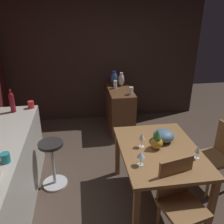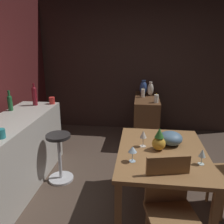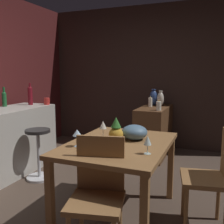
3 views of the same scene
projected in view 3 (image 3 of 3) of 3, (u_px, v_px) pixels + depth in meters
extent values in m
plane|color=#47382D|center=(97.00, 208.00, 2.73)|extent=(9.00, 9.00, 0.00)
cube|color=#33231E|center=(140.00, 77.00, 4.98)|extent=(0.10, 4.40, 2.60)
cube|color=olive|center=(119.00, 145.00, 2.48)|extent=(1.21, 0.91, 0.04)
cube|color=olive|center=(50.00, 200.00, 2.17)|extent=(0.06, 0.06, 0.70)
cube|color=olive|center=(104.00, 159.00, 3.19)|extent=(0.06, 0.06, 0.70)
cube|color=olive|center=(144.00, 220.00, 1.87)|extent=(0.06, 0.06, 0.70)
cube|color=olive|center=(171.00, 168.00, 2.89)|extent=(0.06, 0.06, 0.70)
cube|color=#56351E|center=(154.00, 131.00, 4.44)|extent=(1.10, 0.44, 0.82)
cube|color=olive|center=(96.00, 202.00, 1.93)|extent=(0.48, 0.48, 0.04)
cube|color=olive|center=(101.00, 164.00, 2.07)|extent=(0.11, 0.38, 0.46)
cylinder|color=olive|center=(120.00, 222.00, 2.10)|extent=(0.04, 0.04, 0.43)
cylinder|color=olive|center=(81.00, 218.00, 2.15)|extent=(0.04, 0.04, 0.43)
cube|color=olive|center=(204.00, 179.00, 2.32)|extent=(0.47, 0.47, 0.04)
cylinder|color=olive|center=(186.00, 212.00, 2.23)|extent=(0.04, 0.04, 0.44)
cylinder|color=olive|center=(183.00, 195.00, 2.54)|extent=(0.04, 0.04, 0.44)
cylinder|color=olive|center=(218.00, 198.00, 2.48)|extent=(0.04, 0.04, 0.44)
cylinder|color=#262323|center=(38.00, 131.00, 3.38)|extent=(0.32, 0.32, 0.04)
cylinder|color=silver|center=(39.00, 155.00, 3.43)|extent=(0.04, 0.04, 0.62)
cylinder|color=silver|center=(40.00, 177.00, 3.47)|extent=(0.34, 0.34, 0.03)
cylinder|color=silver|center=(103.00, 138.00, 2.62)|extent=(0.07, 0.07, 0.00)
cylinder|color=silver|center=(103.00, 133.00, 2.61)|extent=(0.01, 0.01, 0.10)
cone|color=silver|center=(103.00, 125.00, 2.60)|extent=(0.07, 0.07, 0.08)
cylinder|color=silver|center=(147.00, 154.00, 2.13)|extent=(0.06, 0.06, 0.00)
cylinder|color=silver|center=(147.00, 149.00, 2.13)|extent=(0.01, 0.01, 0.07)
cone|color=silver|center=(148.00, 140.00, 2.11)|extent=(0.06, 0.06, 0.08)
cylinder|color=silver|center=(77.00, 146.00, 2.34)|extent=(0.06, 0.06, 0.00)
cylinder|color=silver|center=(77.00, 141.00, 2.34)|extent=(0.01, 0.01, 0.09)
cone|color=silver|center=(77.00, 133.00, 2.32)|extent=(0.08, 0.08, 0.06)
ellipsoid|color=gold|center=(116.00, 135.00, 2.49)|extent=(0.14, 0.14, 0.14)
cone|color=#2D6B28|center=(116.00, 122.00, 2.47)|extent=(0.10, 0.10, 0.10)
ellipsoid|color=slate|center=(134.00, 132.00, 2.58)|extent=(0.25, 0.25, 0.15)
cylinder|color=#1E592D|center=(4.00, 100.00, 3.80)|extent=(0.06, 0.06, 0.18)
sphere|color=#1E592D|center=(4.00, 94.00, 3.79)|extent=(0.06, 0.06, 0.06)
cylinder|color=#1E592D|center=(4.00, 90.00, 3.78)|extent=(0.03, 0.03, 0.08)
cylinder|color=maroon|center=(30.00, 97.00, 3.99)|extent=(0.07, 0.07, 0.25)
sphere|color=maroon|center=(30.00, 89.00, 3.97)|extent=(0.07, 0.07, 0.07)
cylinder|color=maroon|center=(30.00, 85.00, 3.97)|extent=(0.03, 0.03, 0.06)
cylinder|color=red|center=(47.00, 101.00, 4.02)|extent=(0.09, 0.09, 0.10)
torus|color=red|center=(49.00, 101.00, 4.07)|extent=(0.05, 0.01, 0.05)
cylinder|color=white|center=(159.00, 106.00, 3.96)|extent=(0.08, 0.08, 0.14)
ellipsoid|color=yellow|center=(159.00, 101.00, 3.95)|extent=(0.01, 0.01, 0.03)
cylinder|color=white|center=(150.00, 102.00, 4.39)|extent=(0.07, 0.07, 0.15)
ellipsoid|color=yellow|center=(150.00, 97.00, 4.37)|extent=(0.01, 0.01, 0.03)
ellipsoid|color=#334C8C|center=(154.00, 98.00, 4.56)|extent=(0.15, 0.15, 0.27)
cylinder|color=#334C8C|center=(154.00, 90.00, 4.54)|extent=(0.08, 0.08, 0.02)
ellipsoid|color=beige|center=(160.00, 99.00, 4.45)|extent=(0.11, 0.11, 0.24)
cylinder|color=beige|center=(161.00, 91.00, 4.43)|extent=(0.06, 0.06, 0.02)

